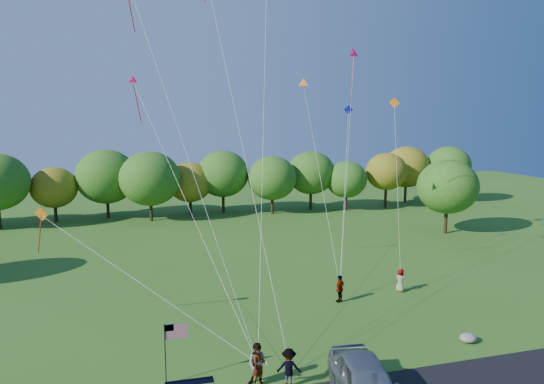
{
  "coord_description": "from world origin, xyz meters",
  "views": [
    {
      "loc": [
        -5.62,
        -19.38,
        11.48
      ],
      "look_at": [
        1.4,
        6.0,
        7.47
      ],
      "focal_mm": 32.0,
      "sensor_mm": 36.0,
      "label": 1
    }
  ],
  "objects_px": {
    "flyer_b": "(258,365)",
    "flyer_c": "(289,368)",
    "minivan_silver": "(366,384)",
    "flyer_a": "(258,366)",
    "flyer_e": "(400,280)",
    "flyer_d": "(340,289)"
  },
  "relations": [
    {
      "from": "flyer_b",
      "to": "flyer_d",
      "type": "xyz_separation_m",
      "value": [
        7.3,
        8.03,
        -0.08
      ]
    },
    {
      "from": "minivan_silver",
      "to": "flyer_a",
      "type": "bearing_deg",
      "value": 152.91
    },
    {
      "from": "flyer_c",
      "to": "flyer_d",
      "type": "bearing_deg",
      "value": -106.27
    },
    {
      "from": "minivan_silver",
      "to": "flyer_d",
      "type": "distance_m",
      "value": 11.3
    },
    {
      "from": "flyer_a",
      "to": "flyer_e",
      "type": "bearing_deg",
      "value": -5.38
    },
    {
      "from": "flyer_b",
      "to": "flyer_c",
      "type": "distance_m",
      "value": 1.34
    },
    {
      "from": "minivan_silver",
      "to": "flyer_c",
      "type": "distance_m",
      "value": 3.4
    },
    {
      "from": "flyer_a",
      "to": "flyer_b",
      "type": "relative_size",
      "value": 0.95
    },
    {
      "from": "flyer_a",
      "to": "flyer_d",
      "type": "xyz_separation_m",
      "value": [
        7.28,
        8.05,
        -0.03
      ]
    },
    {
      "from": "minivan_silver",
      "to": "flyer_c",
      "type": "height_order",
      "value": "minivan_silver"
    },
    {
      "from": "flyer_d",
      "to": "flyer_e",
      "type": "xyz_separation_m",
      "value": [
        4.63,
        0.62,
        -0.1
      ]
    },
    {
      "from": "minivan_silver",
      "to": "flyer_d",
      "type": "relative_size",
      "value": 3.13
    },
    {
      "from": "flyer_c",
      "to": "flyer_e",
      "type": "height_order",
      "value": "flyer_c"
    },
    {
      "from": "minivan_silver",
      "to": "flyer_b",
      "type": "relative_size",
      "value": 2.86
    },
    {
      "from": "flyer_b",
      "to": "flyer_c",
      "type": "xyz_separation_m",
      "value": [
        1.27,
        -0.43,
        -0.1
      ]
    },
    {
      "from": "flyer_a",
      "to": "flyer_c",
      "type": "height_order",
      "value": "flyer_a"
    },
    {
      "from": "flyer_b",
      "to": "flyer_e",
      "type": "distance_m",
      "value": 14.73
    },
    {
      "from": "flyer_a",
      "to": "flyer_d",
      "type": "relative_size",
      "value": 1.04
    },
    {
      "from": "minivan_silver",
      "to": "flyer_e",
      "type": "xyz_separation_m",
      "value": [
        8.14,
        11.36,
        -0.22
      ]
    },
    {
      "from": "flyer_e",
      "to": "flyer_c",
      "type": "bearing_deg",
      "value": 98.82
    },
    {
      "from": "flyer_c",
      "to": "flyer_d",
      "type": "height_order",
      "value": "flyer_d"
    },
    {
      "from": "minivan_silver",
      "to": "flyer_d",
      "type": "bearing_deg",
      "value": 80.29
    }
  ]
}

